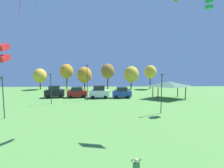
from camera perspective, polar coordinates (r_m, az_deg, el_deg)
The scene contains 17 objects.
kite_flying_3 at distance 33.68m, azimuth 29.09°, elevation 21.89°, with size 0.92×0.91×1.41m.
kite_flying_7 at distance 31.92m, azimuth -32.23°, elevation 8.62°, with size 1.95×2.08×2.97m.
parked_car_leftmost at distance 39.63m, azimuth -18.23°, elevation -2.42°, with size 4.25×2.37×2.59m.
parked_car_second_from_left at distance 38.58m, azimuth -11.32°, elevation -2.66°, with size 4.35×2.41×2.26m.
parked_car_third_from_left at distance 37.13m, azimuth -4.20°, elevation -2.63°, with size 4.19×2.15×2.67m.
parked_car_rightmost_in_row at distance 37.38m, azimuth 3.22°, elevation -2.79°, with size 4.05×2.01×2.32m.
park_pavilion at distance 38.28m, azimuth 18.01°, elevation 0.05°, with size 7.16×4.98×3.60m.
light_post_0 at distance 33.06m, azimuth -19.33°, elevation -0.80°, with size 0.36×0.20×5.47m.
light_post_1 at distance 34.65m, azimuth -8.10°, elevation 1.15°, with size 0.36×0.20×7.09m.
light_post_2 at distance 25.83m, azimuth 15.85°, elevation -2.21°, with size 0.36×0.20×5.70m.
light_post_3 at distance 26.24m, azimuth -32.01°, elevation -3.02°, with size 0.36×0.20×5.47m.
treeline_tree_0 at distance 54.65m, azimuth -22.48°, elevation 2.52°, with size 3.76×3.76×6.08m.
treeline_tree_1 at distance 53.57m, azimuth -14.64°, elevation 4.03°, with size 3.90×3.90×7.39m.
treeline_tree_2 at distance 51.52m, azimuth -8.97°, elevation 2.96°, with size 4.22×4.22×6.55m.
treeline_tree_3 at distance 50.99m, azimuth -1.43°, elevation 4.21°, with size 3.89×3.89×7.45m.
treeline_tree_4 at distance 51.32m, azimuth 6.31°, elevation 3.16°, with size 4.28×4.28×6.74m.
treeline_tree_5 at distance 52.80m, azimuth 12.43°, elevation 3.88°, with size 3.53×3.53×7.03m.
Camera 1 is at (-2.44, 2.55, 6.78)m, focal length 28.00 mm.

